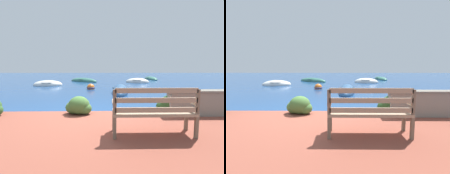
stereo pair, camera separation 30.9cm
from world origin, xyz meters
TOP-DOWN VIEW (x-y plane):
  - ground_plane at (0.00, 0.00)m, footprint 80.00×80.00m
  - park_bench at (1.43, -1.85)m, footprint 1.56×0.48m
  - stone_wall at (3.35, -0.48)m, footprint 2.42×0.38m
  - hedge_clump_left at (-0.23, -0.30)m, footprint 0.73×0.52m
  - hedge_clump_centre at (2.32, -0.30)m, footprint 0.77×0.56m
  - rowboat_nearest at (1.29, 5.14)m, footprint 1.21×3.29m
  - rowboat_mid at (-4.31, 9.17)m, footprint 2.43×1.50m
  - rowboat_far at (3.40, 11.70)m, footprint 2.51×1.81m
  - rowboat_outer at (-1.96, 13.01)m, footprint 3.36×2.75m
  - rowboat_distant at (5.77, 15.99)m, footprint 1.38×3.40m
  - mooring_buoy at (-0.62, 6.90)m, footprint 0.59×0.59m

SIDE VIEW (x-z plane):
  - ground_plane at x=0.00m, z-range 0.00..0.00m
  - rowboat_distant at x=5.77m, z-range -0.26..0.36m
  - rowboat_outer at x=-1.96m, z-range -0.29..0.41m
  - rowboat_mid at x=-4.31m, z-range -0.32..0.45m
  - rowboat_nearest at x=1.29m, z-range -0.35..0.49m
  - rowboat_far at x=3.40m, z-range -0.33..0.47m
  - mooring_buoy at x=-0.62m, z-range -0.17..0.36m
  - hedge_clump_left at x=-0.23m, z-range 0.19..0.68m
  - hedge_clump_centre at x=2.32m, z-range 0.19..0.71m
  - stone_wall at x=3.35m, z-range 0.22..0.90m
  - park_bench at x=1.43m, z-range 0.24..1.17m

